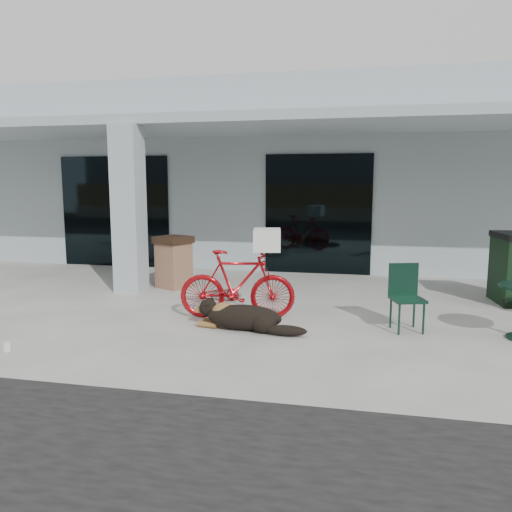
% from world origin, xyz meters
% --- Properties ---
extents(ground, '(80.00, 80.00, 0.00)m').
position_xyz_m(ground, '(0.00, 0.00, 0.00)').
color(ground, beige).
rests_on(ground, ground).
extents(building, '(22.00, 7.00, 4.50)m').
position_xyz_m(building, '(0.00, 8.50, 2.25)').
color(building, '#A0ACB5').
rests_on(building, ground).
extents(storefront_glass_left, '(2.80, 0.06, 2.70)m').
position_xyz_m(storefront_glass_left, '(-3.20, 4.98, 1.35)').
color(storefront_glass_left, black).
rests_on(storefront_glass_left, ground).
extents(storefront_glass_right, '(2.40, 0.06, 2.70)m').
position_xyz_m(storefront_glass_right, '(1.80, 4.98, 1.35)').
color(storefront_glass_right, black).
rests_on(storefront_glass_right, ground).
extents(column, '(0.50, 0.50, 3.12)m').
position_xyz_m(column, '(-1.50, 2.30, 1.56)').
color(column, '#A0ACB5').
rests_on(column, ground).
extents(overhang, '(22.00, 2.80, 0.18)m').
position_xyz_m(overhang, '(0.00, 3.60, 3.21)').
color(overhang, '#A0ACB5').
rests_on(overhang, column).
extents(bicycle, '(1.81, 0.79, 1.05)m').
position_xyz_m(bicycle, '(0.96, 0.85, 0.53)').
color(bicycle, '#A60D13').
rests_on(bicycle, ground).
extents(laundry_basket, '(0.49, 0.60, 0.32)m').
position_xyz_m(laundry_basket, '(1.40, 0.93, 1.21)').
color(laundry_basket, white).
rests_on(laundry_basket, bicycle).
extents(dog, '(1.28, 0.58, 0.41)m').
position_xyz_m(dog, '(1.20, 0.26, 0.21)').
color(dog, black).
rests_on(dog, ground).
extents(cup_near_dog, '(0.11, 0.11, 0.11)m').
position_xyz_m(cup_near_dog, '(-1.45, -1.23, 0.06)').
color(cup_near_dog, white).
rests_on(cup_near_dog, ground).
extents(cafe_chair_far_a, '(0.53, 0.56, 0.94)m').
position_xyz_m(cafe_chair_far_a, '(3.44, 0.69, 0.47)').
color(cafe_chair_far_a, '#113225').
rests_on(cafe_chair_far_a, ground).
extents(trash_receptacle, '(0.79, 0.79, 1.02)m').
position_xyz_m(trash_receptacle, '(-0.83, 2.80, 0.51)').
color(trash_receptacle, '#8B6048').
rests_on(trash_receptacle, ground).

